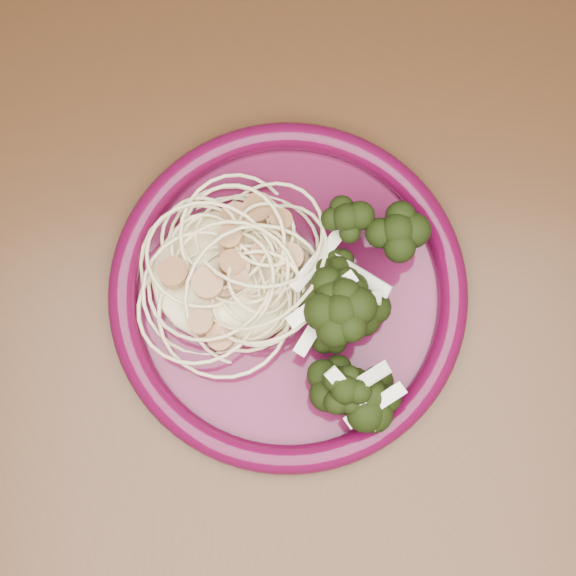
% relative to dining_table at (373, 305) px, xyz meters
% --- Properties ---
extents(dining_table, '(1.20, 0.80, 0.75)m').
position_rel_dining_table_xyz_m(dining_table, '(0.00, 0.00, 0.00)').
color(dining_table, '#472814').
rests_on(dining_table, ground).
extents(dinner_plate, '(0.34, 0.34, 0.02)m').
position_rel_dining_table_xyz_m(dinner_plate, '(-0.07, -0.01, 0.11)').
color(dinner_plate, '#4D0E2B').
rests_on(dinner_plate, dining_table).
extents(spaghetti_pile, '(0.15, 0.14, 0.03)m').
position_rel_dining_table_xyz_m(spaghetti_pile, '(-0.11, 0.00, 0.12)').
color(spaghetti_pile, beige).
rests_on(spaghetti_pile, dinner_plate).
extents(scallop_cluster, '(0.14, 0.14, 0.04)m').
position_rel_dining_table_xyz_m(scallop_cluster, '(-0.11, 0.00, 0.15)').
color(scallop_cluster, '#AD7B4C').
rests_on(scallop_cluster, spaghetti_pile).
extents(broccoli_pile, '(0.13, 0.17, 0.05)m').
position_rel_dining_table_xyz_m(broccoli_pile, '(-0.03, -0.03, 0.13)').
color(broccoli_pile, black).
rests_on(broccoli_pile, dinner_plate).
extents(onion_garnish, '(0.09, 0.11, 0.05)m').
position_rel_dining_table_xyz_m(onion_garnish, '(-0.03, -0.03, 0.16)').
color(onion_garnish, white).
rests_on(onion_garnish, broccoli_pile).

